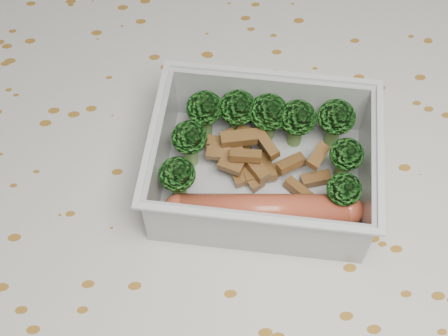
{
  "coord_description": "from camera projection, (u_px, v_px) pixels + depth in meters",
  "views": [
    {
      "loc": [
        -0.03,
        -0.25,
        1.17
      ],
      "look_at": [
        -0.0,
        -0.01,
        0.78
      ],
      "focal_mm": 50.0,
      "sensor_mm": 36.0,
      "label": 1
    }
  ],
  "objects": [
    {
      "name": "sausage",
      "position": [
        263.0,
        210.0,
        0.45
      ],
      "size": [
        0.14,
        0.04,
        0.02
      ],
      "color": "#B3492E",
      "rests_on": "lunch_container"
    },
    {
      "name": "tablecloth",
      "position": [
        228.0,
        203.0,
        0.52
      ],
      "size": [
        1.46,
        0.96,
        0.19
      ],
      "color": "silver",
      "rests_on": "dining_table"
    },
    {
      "name": "lunch_container",
      "position": [
        263.0,
        168.0,
        0.46
      ],
      "size": [
        0.19,
        0.16,
        0.06
      ],
      "color": "silver",
      "rests_on": "tablecloth"
    },
    {
      "name": "broccoli_florets",
      "position": [
        265.0,
        133.0,
        0.46
      ],
      "size": [
        0.15,
        0.11,
        0.04
      ],
      "color": "#608C3F",
      "rests_on": "lunch_container"
    },
    {
      "name": "meat_pile",
      "position": [
        257.0,
        160.0,
        0.47
      ],
      "size": [
        0.1,
        0.07,
        0.03
      ],
      "color": "brown",
      "rests_on": "lunch_container"
    },
    {
      "name": "dining_table",
      "position": [
        228.0,
        230.0,
        0.56
      ],
      "size": [
        1.4,
        0.9,
        0.75
      ],
      "color": "brown",
      "rests_on": "ground"
    }
  ]
}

